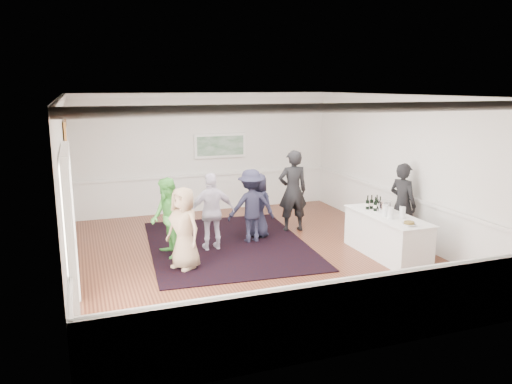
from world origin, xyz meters
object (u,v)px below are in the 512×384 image
object	(u,v)px
guest_dark_b	(293,191)
guest_dark_a	(251,206)
guest_tan	(184,228)
guest_navy	(258,205)
ice_bucket	(385,207)
nut_bowl	(409,224)
bartender	(402,204)
guest_green	(167,218)
serving_table	(387,235)
guest_lilac	(212,212)

from	to	relation	value
guest_dark_b	guest_dark_a	bearing A→B (deg)	26.73
guest_dark_b	guest_tan	bearing A→B (deg)	33.75
guest_navy	ice_bucket	xyz separation A→B (m)	(2.04, -1.91, 0.23)
guest_tan	ice_bucket	xyz separation A→B (m)	(4.03, -0.49, 0.18)
nut_bowl	bartender	bearing A→B (deg)	58.52
guest_green	guest_dark_b	bearing A→B (deg)	98.36
serving_table	guest_lilac	xyz separation A→B (m)	(-3.20, 1.57, 0.39)
guest_dark_b	nut_bowl	distance (m)	3.24
bartender	guest_dark_a	bearing A→B (deg)	50.65
guest_tan	ice_bucket	distance (m)	4.06
serving_table	guest_dark_a	world-z (taller)	guest_dark_a
guest_dark_a	nut_bowl	size ratio (longest dim) A/B	6.93
guest_dark_b	ice_bucket	xyz separation A→B (m)	(1.10, -2.10, 0.00)
bartender	guest_dark_a	size ratio (longest dim) A/B	1.11
guest_tan	guest_green	world-z (taller)	guest_green
guest_lilac	guest_green	bearing A→B (deg)	8.37
serving_table	bartender	size ratio (longest dim) A/B	1.18
serving_table	bartender	xyz separation A→B (m)	(0.72, 0.52, 0.47)
bartender	guest_tan	world-z (taller)	bartender
guest_green	serving_table	bearing A→B (deg)	63.91
guest_dark_a	nut_bowl	bearing A→B (deg)	129.08
guest_tan	guest_lilac	world-z (taller)	guest_lilac
guest_dark_a	nut_bowl	distance (m)	3.39
guest_tan	guest_lilac	xyz separation A→B (m)	(0.78, 0.89, 0.03)
guest_green	guest_dark_a	world-z (taller)	guest_dark_a
guest_tan	ice_bucket	size ratio (longest dim) A/B	6.02
guest_tan	guest_navy	size ratio (longest dim) A/B	1.07
bartender	guest_navy	distance (m)	3.15
guest_tan	bartender	bearing A→B (deg)	56.35
bartender	guest_lilac	world-z (taller)	bartender
guest_tan	guest_green	xyz separation A→B (m)	(-0.17, 0.76, 0.02)
bartender	guest_green	size ratio (longest dim) A/B	1.11
guest_green	guest_lilac	distance (m)	0.96
guest_dark_a	serving_table	bearing A→B (deg)	140.58
guest_dark_a	guest_green	bearing A→B (deg)	10.24
guest_lilac	nut_bowl	size ratio (longest dim) A/B	6.99
guest_dark_b	guest_lilac	bearing A→B (deg)	23.50
guest_tan	guest_navy	distance (m)	2.44
nut_bowl	guest_lilac	bearing A→B (deg)	142.81
bartender	ice_bucket	size ratio (longest dim) A/B	6.88
guest_navy	nut_bowl	bearing A→B (deg)	174.16
guest_dark_a	guest_navy	world-z (taller)	guest_dark_a
guest_dark_b	ice_bucket	world-z (taller)	guest_dark_b
guest_lilac	ice_bucket	size ratio (longest dim) A/B	6.27
guest_navy	ice_bucket	distance (m)	2.80
serving_table	guest_lilac	size ratio (longest dim) A/B	1.29
bartender	guest_tan	xyz separation A→B (m)	(-4.71, 0.15, -0.11)
bartender	ice_bucket	bearing A→B (deg)	100.14
serving_table	guest_navy	size ratio (longest dim) A/B	1.44
guest_green	ice_bucket	xyz separation A→B (m)	(4.20, -1.25, 0.16)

